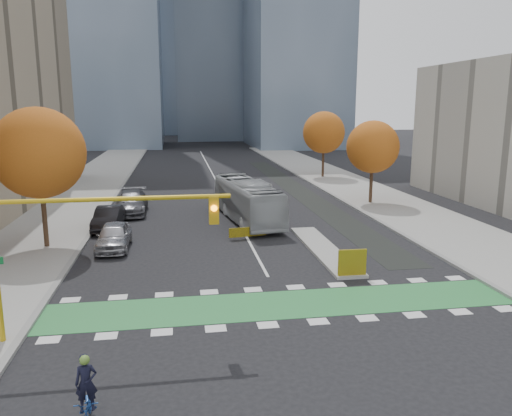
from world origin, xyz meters
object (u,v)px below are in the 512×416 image
object	(u,v)px
parked_car_c	(131,203)
tree_east_far	(324,133)
traffic_signal_west	(71,231)
parked_car_b	(108,218)
parked_car_a	(114,236)
hazard_board	(352,262)
tree_east_near	(373,147)
tree_west	(39,153)
cyclist	(88,402)
bus	(247,200)

from	to	relation	value
parked_car_c	tree_east_far	bearing A→B (deg)	39.51
traffic_signal_west	parked_car_b	xyz separation A→B (m)	(-1.07, 16.78, -3.27)
tree_east_far	parked_car_c	size ratio (longest dim) A/B	1.31
parked_car_a	parked_car_b	xyz separation A→B (m)	(-0.94, 5.00, -0.01)
hazard_board	tree_east_near	size ratio (longest dim) A/B	0.20
tree_east_far	parked_car_a	bearing A→B (deg)	-127.56
parked_car_c	parked_car_b	bearing A→B (deg)	-102.31
traffic_signal_west	tree_east_far	bearing A→B (deg)	62.05
tree_west	parked_car_c	size ratio (longest dim) A/B	1.40
hazard_board	parked_car_c	bearing A→B (deg)	124.88
cyclist	tree_east_near	bearing A→B (deg)	50.21
hazard_board	tree_east_far	size ratio (longest dim) A/B	0.18
parked_car_a	parked_car_b	bearing A→B (deg)	101.30
parked_car_b	parked_car_c	bearing A→B (deg)	80.17
tree_east_near	traffic_signal_west	size ratio (longest dim) A/B	0.83
tree_east_near	traffic_signal_west	bearing A→B (deg)	-131.52
traffic_signal_west	cyclist	bearing A→B (deg)	-77.04
parked_car_a	cyclist	bearing A→B (deg)	-84.92
tree_west	tree_east_far	xyz separation A→B (m)	(24.50, 26.00, -0.38)
tree_east_near	parked_car_a	xyz separation A→B (m)	(-20.06, -10.73, -4.09)
hazard_board	tree_east_near	distance (m)	19.93
tree_west	tree_east_near	size ratio (longest dim) A/B	1.16
traffic_signal_west	parked_car_c	bearing A→B (deg)	89.91
parked_car_a	parked_car_c	size ratio (longest dim) A/B	0.77
tree_west	parked_car_c	distance (m)	11.20
cyclist	parked_car_c	distance (m)	26.96
tree_east_far	traffic_signal_west	size ratio (longest dim) A/B	0.90
traffic_signal_west	cyclist	distance (m)	6.27
tree_east_near	cyclist	world-z (taller)	tree_east_near
tree_west	parked_car_a	distance (m)	6.29
hazard_board	parked_car_c	xyz separation A→B (m)	(-11.90, 17.07, 0.05)
hazard_board	bus	size ratio (longest dim) A/B	0.13
tree_west	tree_east_far	distance (m)	35.73
bus	parked_car_c	bearing A→B (deg)	148.16
hazard_board	tree_east_near	world-z (taller)	tree_east_near
traffic_signal_west	bus	xyz separation A→B (m)	(8.63, 17.94, -2.53)
tree_east_far	tree_east_near	bearing A→B (deg)	-91.79
tree_east_near	parked_car_a	bearing A→B (deg)	-151.85
cyclist	hazard_board	bearing A→B (deg)	36.90
parked_car_a	parked_car_c	bearing A→B (deg)	89.70
tree_east_near	hazard_board	bearing A→B (deg)	-114.20
hazard_board	bus	world-z (taller)	bus
traffic_signal_west	parked_car_a	distance (m)	12.22
parked_car_b	parked_car_c	world-z (taller)	parked_car_c
tree_east_far	cyclist	size ratio (longest dim) A/B	3.84
tree_east_far	traffic_signal_west	distance (m)	43.61
tree_west	traffic_signal_west	xyz separation A→B (m)	(4.07, -12.51, -1.58)
hazard_board	tree_east_near	bearing A→B (deg)	65.80
parked_car_a	tree_east_far	bearing A→B (deg)	53.08
parked_car_a	tree_east_near	bearing A→B (deg)	28.79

